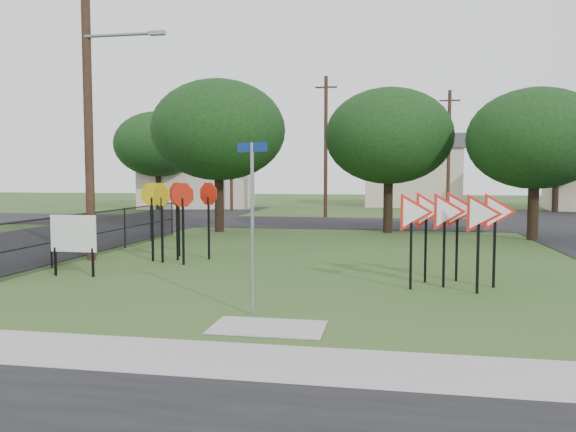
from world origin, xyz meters
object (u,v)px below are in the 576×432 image
object	(u,v)px
stop_sign_cluster	(177,202)
info_board	(73,236)
street_name_sign	(252,218)
yield_sign_cluster	(452,216)

from	to	relation	value
stop_sign_cluster	info_board	xyz separation A→B (m)	(-1.70, -3.12, -0.76)
street_name_sign	info_board	distance (m)	6.62
stop_sign_cluster	info_board	distance (m)	3.64
stop_sign_cluster	yield_sign_cluster	size ratio (longest dim) A/B	0.83
street_name_sign	stop_sign_cluster	size ratio (longest dim) A/B	1.33
stop_sign_cluster	yield_sign_cluster	distance (m)	8.56
yield_sign_cluster	info_board	bearing A→B (deg)	-178.06
street_name_sign	info_board	size ratio (longest dim) A/B	2.02
street_name_sign	yield_sign_cluster	size ratio (longest dim) A/B	1.11
stop_sign_cluster	info_board	size ratio (longest dim) A/B	1.52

